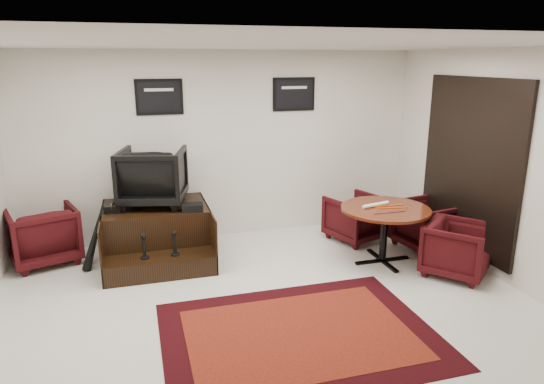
{
  "coord_description": "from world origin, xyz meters",
  "views": [
    {
      "loc": [
        -1.29,
        -4.62,
        2.66
      ],
      "look_at": [
        0.3,
        0.9,
        1.08
      ],
      "focal_mm": 32.0,
      "sensor_mm": 36.0,
      "label": 1
    }
  ],
  "objects": [
    {
      "name": "ground",
      "position": [
        0.0,
        0.0,
        0.0
      ],
      "size": [
        6.0,
        6.0,
        0.0
      ],
      "primitive_type": "plane",
      "color": "silver",
      "rests_on": "ground"
    },
    {
      "name": "umbrella_black",
      "position": [
        -1.87,
        1.63,
        0.45
      ],
      "size": [
        0.34,
        0.13,
        0.9
      ],
      "primitive_type": null,
      "color": "black",
      "rests_on": "ground"
    },
    {
      "name": "shine_podium",
      "position": [
        -1.08,
        1.85,
        0.33
      ],
      "size": [
        1.41,
        1.45,
        0.72
      ],
      "color": "black",
      "rests_on": "ground"
    },
    {
      "name": "room_shell",
      "position": [
        0.41,
        0.12,
        1.79
      ],
      "size": [
        6.02,
        5.02,
        2.81
      ],
      "color": "white",
      "rests_on": "ground"
    },
    {
      "name": "paper_roll",
      "position": [
        1.75,
        0.92,
        0.79
      ],
      "size": [
        0.42,
        0.14,
        0.05
      ],
      "primitive_type": "cylinder",
      "rotation": [
        0.0,
        1.57,
        0.23
      ],
      "color": "white",
      "rests_on": "meeting_table"
    },
    {
      "name": "table_chair_corner",
      "position": [
        2.54,
        0.22,
        0.38
      ],
      "size": [
        1.01,
        1.01,
        0.76
      ],
      "primitive_type": "imported",
      "rotation": [
        0.0,
        0.0,
        0.71
      ],
      "color": "black",
      "rests_on": "ground"
    },
    {
      "name": "polish_kit",
      "position": [
        -0.61,
        1.55,
        0.77
      ],
      "size": [
        0.29,
        0.21,
        0.09
      ],
      "primitive_type": "cube",
      "rotation": [
        0.0,
        0.0,
        -0.07
      ],
      "color": "black",
      "rests_on": "shine_podium"
    },
    {
      "name": "table_chair_window",
      "position": [
        2.69,
        1.15,
        0.38
      ],
      "size": [
        0.81,
        0.85,
        0.77
      ],
      "primitive_type": "imported",
      "rotation": [
        0.0,
        0.0,
        1.73
      ],
      "color": "black",
      "rests_on": "ground"
    },
    {
      "name": "meeting_table",
      "position": [
        1.85,
        0.84,
        0.67
      ],
      "size": [
        1.17,
        1.17,
        0.77
      ],
      "color": "#411509",
      "rests_on": "ground"
    },
    {
      "name": "table_chair_back",
      "position": [
        1.85,
        1.72,
        0.38
      ],
      "size": [
        0.93,
        0.9,
        0.76
      ],
      "primitive_type": "imported",
      "rotation": [
        0.0,
        0.0,
        3.49
      ],
      "color": "black",
      "rests_on": "ground"
    },
    {
      "name": "table_clutter",
      "position": [
        1.88,
        0.79,
        0.77
      ],
      "size": [
        0.57,
        0.3,
        0.01
      ],
      "color": "#E1580C",
      "rests_on": "meeting_table"
    },
    {
      "name": "shine_chair",
      "position": [
        -1.08,
        1.99,
        1.16
      ],
      "size": [
        1.01,
        0.97,
        0.87
      ],
      "primitive_type": "imported",
      "rotation": [
        0.0,
        0.0,
        2.9
      ],
      "color": "black",
      "rests_on": "shine_podium"
    },
    {
      "name": "area_rug",
      "position": [
        0.16,
        -0.57,
        0.01
      ],
      "size": [
        2.69,
        2.02,
        0.01
      ],
      "color": "black",
      "rests_on": "ground"
    },
    {
      "name": "armchair_side",
      "position": [
        -2.55,
        2.1,
        0.43
      ],
      "size": [
        1.03,
        1.0,
        0.85
      ],
      "primitive_type": "imported",
      "rotation": [
        0.0,
        0.0,
        3.47
      ],
      "color": "black",
      "rests_on": "ground"
    },
    {
      "name": "umbrella_hooked",
      "position": [
        -1.88,
        1.81,
        0.4
      ],
      "size": [
        0.3,
        0.11,
        0.8
      ],
      "primitive_type": null,
      "color": "black",
      "rests_on": "ground"
    },
    {
      "name": "shoes_pair",
      "position": [
        -1.61,
        1.83,
        0.77
      ],
      "size": [
        0.24,
        0.28,
        0.09
      ],
      "color": "black",
      "rests_on": "shine_podium"
    }
  ]
}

